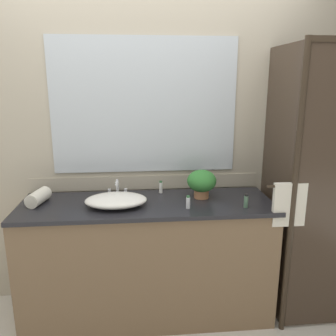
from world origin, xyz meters
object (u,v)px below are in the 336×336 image
at_px(amenity_bottle_shampoo, 246,201).
at_px(rolled_towel_near_edge, 38,197).
at_px(amenity_bottle_lotion, 161,187).
at_px(faucet, 117,191).
at_px(amenity_bottle_conditioner, 188,202).
at_px(potted_plant, 202,182).
at_px(sink_basin, 116,200).

relative_size(amenity_bottle_shampoo, rolled_towel_near_edge, 0.45).
bearing_deg(amenity_bottle_lotion, amenity_bottle_shampoo, -33.50).
bearing_deg(amenity_bottle_shampoo, rolled_towel_near_edge, 171.91).
height_order(faucet, amenity_bottle_lotion, faucet).
bearing_deg(faucet, rolled_towel_near_edge, -168.95).
distance_m(amenity_bottle_shampoo, amenity_bottle_conditioner, 0.40).
xyz_separation_m(faucet, potted_plant, (0.62, -0.08, 0.08)).
bearing_deg(potted_plant, amenity_bottle_conditioner, -121.90).
bearing_deg(sink_basin, amenity_bottle_conditioner, -10.36).
relative_size(sink_basin, faucet, 2.51).
relative_size(sink_basin, rolled_towel_near_edge, 2.02).
xyz_separation_m(amenity_bottle_lotion, amenity_bottle_conditioner, (0.16, -0.35, -0.00)).
height_order(faucet, amenity_bottle_shampoo, faucet).
bearing_deg(sink_basin, amenity_bottle_shampoo, -6.97).
bearing_deg(amenity_bottle_lotion, sink_basin, -141.64).
relative_size(amenity_bottle_lotion, amenity_bottle_conditioner, 1.07).
height_order(amenity_bottle_shampoo, amenity_bottle_lotion, same).
bearing_deg(amenity_bottle_shampoo, faucet, 160.72).
bearing_deg(sink_basin, faucet, 90.00).
bearing_deg(faucet, amenity_bottle_lotion, 10.14).
height_order(amenity_bottle_shampoo, amenity_bottle_conditioner, amenity_bottle_shampoo).
height_order(potted_plant, amenity_bottle_lotion, potted_plant).
xyz_separation_m(amenity_bottle_shampoo, amenity_bottle_lotion, (-0.56, 0.37, 0.00)).
distance_m(sink_basin, faucet, 0.20).
bearing_deg(amenity_bottle_conditioner, potted_plant, 58.10).
relative_size(faucet, amenity_bottle_lotion, 1.78).
xyz_separation_m(faucet, rolled_towel_near_edge, (-0.54, -0.11, 0.01)).
height_order(sink_basin, faucet, faucet).
xyz_separation_m(amenity_bottle_lotion, rolled_towel_near_edge, (-0.87, -0.17, 0.00)).
relative_size(sink_basin, potted_plant, 2.00).
relative_size(faucet, rolled_towel_near_edge, 0.80).
distance_m(sink_basin, potted_plant, 0.64).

